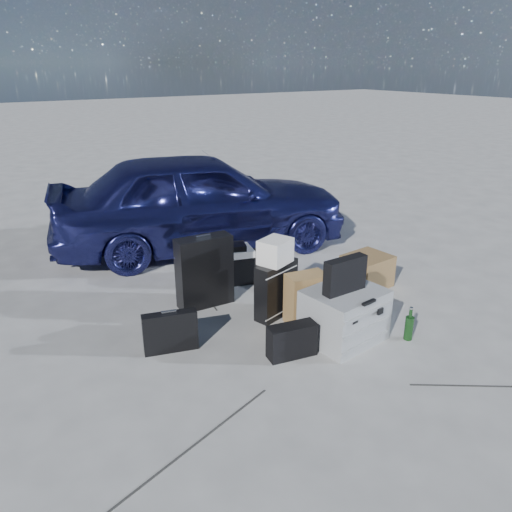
{
  "coord_description": "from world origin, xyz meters",
  "views": [
    {
      "loc": [
        -2.31,
        -2.64,
        2.15
      ],
      "look_at": [
        -0.03,
        0.85,
        0.53
      ],
      "focal_mm": 35.0,
      "sensor_mm": 36.0,
      "label": 1
    }
  ],
  "objects_px": {
    "car": "(201,200)",
    "cardboard_box": "(367,271)",
    "suitcase_left": "(205,272)",
    "duffel_bag": "(233,268)",
    "pelican_case": "(344,315)",
    "briefcase": "(170,332)",
    "green_bottle": "(409,324)",
    "suitcase_right": "(276,289)"
  },
  "relations": [
    {
      "from": "car",
      "to": "cardboard_box",
      "type": "distance_m",
      "value": 2.19
    },
    {
      "from": "suitcase_left",
      "to": "duffel_bag",
      "type": "height_order",
      "value": "suitcase_left"
    },
    {
      "from": "pelican_case",
      "to": "briefcase",
      "type": "distance_m",
      "value": 1.41
    },
    {
      "from": "briefcase",
      "to": "suitcase_left",
      "type": "distance_m",
      "value": 0.86
    },
    {
      "from": "car",
      "to": "green_bottle",
      "type": "xyz_separation_m",
      "value": [
        0.4,
        -2.93,
        -0.45
      ]
    },
    {
      "from": "cardboard_box",
      "to": "suitcase_right",
      "type": "bearing_deg",
      "value": -178.96
    },
    {
      "from": "suitcase_left",
      "to": "pelican_case",
      "type": "bearing_deg",
      "value": -57.69
    },
    {
      "from": "suitcase_left",
      "to": "duffel_bag",
      "type": "bearing_deg",
      "value": 35.8
    },
    {
      "from": "suitcase_left",
      "to": "cardboard_box",
      "type": "xyz_separation_m",
      "value": [
        1.58,
        -0.52,
        -0.17
      ]
    },
    {
      "from": "suitcase_right",
      "to": "duffel_bag",
      "type": "distance_m",
      "value": 0.86
    },
    {
      "from": "car",
      "to": "cardboard_box",
      "type": "xyz_separation_m",
      "value": [
        0.87,
        -1.96,
        -0.43
      ]
    },
    {
      "from": "pelican_case",
      "to": "cardboard_box",
      "type": "height_order",
      "value": "pelican_case"
    },
    {
      "from": "briefcase",
      "to": "green_bottle",
      "type": "xyz_separation_m",
      "value": [
        1.72,
        -0.92,
        -0.03
      ]
    },
    {
      "from": "briefcase",
      "to": "suitcase_left",
      "type": "bearing_deg",
      "value": 58.97
    },
    {
      "from": "suitcase_left",
      "to": "duffel_bag",
      "type": "distance_m",
      "value": 0.61
    },
    {
      "from": "briefcase",
      "to": "suitcase_right",
      "type": "xyz_separation_m",
      "value": [
        1.04,
        0.03,
        0.09
      ]
    },
    {
      "from": "briefcase",
      "to": "green_bottle",
      "type": "distance_m",
      "value": 1.95
    },
    {
      "from": "suitcase_right",
      "to": "green_bottle",
      "type": "relative_size",
      "value": 1.83
    },
    {
      "from": "car",
      "to": "cardboard_box",
      "type": "bearing_deg",
      "value": -141.57
    },
    {
      "from": "duffel_bag",
      "to": "suitcase_right",
      "type": "bearing_deg",
      "value": -75.92
    },
    {
      "from": "car",
      "to": "briefcase",
      "type": "bearing_deg",
      "value": 161.27
    },
    {
      "from": "suitcase_right",
      "to": "car",
      "type": "bearing_deg",
      "value": 66.44
    },
    {
      "from": "briefcase",
      "to": "green_bottle",
      "type": "relative_size",
      "value": 1.53
    },
    {
      "from": "briefcase",
      "to": "duffel_bag",
      "type": "bearing_deg",
      "value": 54.63
    },
    {
      "from": "briefcase",
      "to": "cardboard_box",
      "type": "height_order",
      "value": "briefcase"
    },
    {
      "from": "car",
      "to": "duffel_bag",
      "type": "xyz_separation_m",
      "value": [
        -0.22,
        -1.13,
        -0.44
      ]
    },
    {
      "from": "pelican_case",
      "to": "suitcase_left",
      "type": "xyz_separation_m",
      "value": [
        -0.66,
        1.19,
        0.12
      ]
    },
    {
      "from": "suitcase_left",
      "to": "green_bottle",
      "type": "bearing_deg",
      "value": -50.1
    },
    {
      "from": "pelican_case",
      "to": "cardboard_box",
      "type": "bearing_deg",
      "value": 29.33
    },
    {
      "from": "suitcase_right",
      "to": "green_bottle",
      "type": "xyz_separation_m",
      "value": [
        0.68,
        -0.95,
        -0.12
      ]
    },
    {
      "from": "duffel_bag",
      "to": "cardboard_box",
      "type": "xyz_separation_m",
      "value": [
        1.1,
        -0.83,
        0.01
      ]
    },
    {
      "from": "suitcase_left",
      "to": "green_bottle",
      "type": "xyz_separation_m",
      "value": [
        1.11,
        -1.49,
        -0.2
      ]
    },
    {
      "from": "suitcase_left",
      "to": "suitcase_right",
      "type": "relative_size",
      "value": 1.31
    },
    {
      "from": "briefcase",
      "to": "duffel_bag",
      "type": "relative_size",
      "value": 0.7
    },
    {
      "from": "suitcase_left",
      "to": "suitcase_right",
      "type": "xyz_separation_m",
      "value": [
        0.43,
        -0.54,
        -0.08
      ]
    },
    {
      "from": "duffel_bag",
      "to": "car",
      "type": "bearing_deg",
      "value": 96.58
    },
    {
      "from": "briefcase",
      "to": "duffel_bag",
      "type": "distance_m",
      "value": 1.41
    },
    {
      "from": "suitcase_right",
      "to": "duffel_bag",
      "type": "height_order",
      "value": "suitcase_right"
    },
    {
      "from": "suitcase_left",
      "to": "green_bottle",
      "type": "height_order",
      "value": "suitcase_left"
    },
    {
      "from": "briefcase",
      "to": "suitcase_left",
      "type": "relative_size",
      "value": 0.63
    },
    {
      "from": "suitcase_left",
      "to": "cardboard_box",
      "type": "height_order",
      "value": "suitcase_left"
    },
    {
      "from": "pelican_case",
      "to": "duffel_bag",
      "type": "relative_size",
      "value": 0.99
    }
  ]
}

